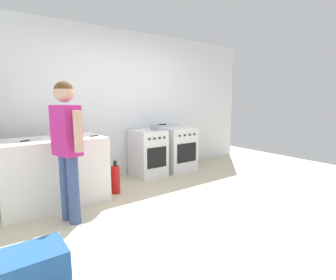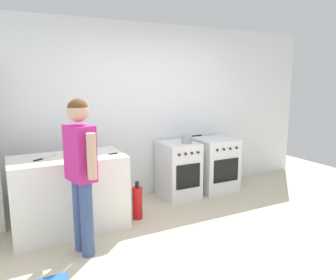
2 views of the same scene
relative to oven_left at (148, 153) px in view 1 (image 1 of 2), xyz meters
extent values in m
plane|color=beige|center=(-0.35, -1.58, -0.43)|extent=(8.00, 8.00, 0.00)
cube|color=silver|center=(-0.35, 0.37, 0.87)|extent=(6.00, 0.10, 2.60)
cube|color=silver|center=(-1.70, -0.38, 0.02)|extent=(1.30, 0.70, 0.90)
cube|color=silver|center=(0.00, 0.00, 0.00)|extent=(0.52, 0.60, 0.85)
cube|color=black|center=(0.00, -0.30, -0.03)|extent=(0.39, 0.01, 0.36)
cylinder|color=black|center=(-0.12, -0.12, 0.42)|extent=(0.17, 0.17, 0.01)
cylinder|color=black|center=(0.12, -0.12, 0.42)|extent=(0.17, 0.17, 0.01)
cylinder|color=black|center=(-0.12, 0.12, 0.42)|extent=(0.17, 0.17, 0.01)
cylinder|color=black|center=(0.12, 0.12, 0.42)|extent=(0.17, 0.17, 0.01)
cylinder|color=black|center=(-0.16, -0.31, 0.31)|extent=(0.04, 0.02, 0.04)
cylinder|color=black|center=(-0.05, -0.31, 0.31)|extent=(0.04, 0.02, 0.04)
cylinder|color=black|center=(0.05, -0.31, 0.31)|extent=(0.04, 0.02, 0.04)
cylinder|color=black|center=(0.16, -0.31, 0.31)|extent=(0.04, 0.02, 0.04)
cube|color=silver|center=(0.68, 0.00, 0.00)|extent=(0.61, 0.60, 0.85)
cube|color=black|center=(0.68, -0.30, -0.03)|extent=(0.46, 0.01, 0.36)
cylinder|color=black|center=(0.54, -0.12, 0.42)|extent=(0.19, 0.19, 0.01)
cylinder|color=black|center=(0.82, -0.12, 0.42)|extent=(0.19, 0.19, 0.01)
cylinder|color=black|center=(0.54, 0.12, 0.42)|extent=(0.19, 0.19, 0.01)
cylinder|color=black|center=(0.82, 0.12, 0.42)|extent=(0.19, 0.19, 0.01)
cylinder|color=black|center=(0.50, -0.31, 0.31)|extent=(0.04, 0.02, 0.04)
cylinder|color=black|center=(0.62, -0.31, 0.31)|extent=(0.04, 0.02, 0.04)
cylinder|color=black|center=(0.74, -0.31, 0.31)|extent=(0.04, 0.02, 0.04)
cylinder|color=black|center=(0.86, -0.31, 0.31)|extent=(0.04, 0.02, 0.04)
cylinder|color=gray|center=(0.09, -0.09, 0.48)|extent=(0.16, 0.16, 0.11)
cylinder|color=black|center=(0.26, -0.09, 0.52)|extent=(0.18, 0.02, 0.02)
cube|color=silver|center=(-1.36, -0.53, 0.48)|extent=(0.24, 0.06, 0.01)
cube|color=black|center=(-1.19, -0.51, 0.48)|extent=(0.11, 0.04, 0.01)
cube|color=silver|center=(-1.88, -0.33, 0.48)|extent=(0.20, 0.15, 0.01)
cube|color=black|center=(-2.02, -0.42, 0.48)|extent=(0.11, 0.08, 0.01)
cube|color=silver|center=(-1.59, -0.60, 0.48)|extent=(0.10, 0.03, 0.01)
cube|color=black|center=(-1.48, -0.58, 0.48)|extent=(0.11, 0.04, 0.01)
cylinder|color=#384C7A|center=(-1.66, -1.09, -0.03)|extent=(0.13, 0.13, 0.79)
cylinder|color=#384C7A|center=(-1.70, -0.93, -0.03)|extent=(0.13, 0.13, 0.79)
cube|color=#B7267A|center=(-1.68, -1.01, 0.64)|extent=(0.28, 0.38, 0.56)
cylinder|color=tan|center=(-1.63, -1.24, 0.65)|extent=(0.09, 0.09, 0.44)
cylinder|color=tan|center=(-1.74, -0.77, 0.65)|extent=(0.09, 0.09, 0.44)
sphere|color=tan|center=(-1.68, -1.01, 1.06)|extent=(0.21, 0.21, 0.21)
sphere|color=brown|center=(-1.68, -1.01, 1.08)|extent=(0.20, 0.20, 0.20)
cylinder|color=red|center=(-0.87, -0.48, -0.22)|extent=(0.13, 0.13, 0.42)
cylinder|color=black|center=(-0.87, -0.48, 0.03)|extent=(0.05, 0.05, 0.08)
cube|color=#235193|center=(-2.25, -1.92, -0.29)|extent=(0.52, 0.36, 0.28)
camera|label=1|loc=(-2.48, -4.00, 1.00)|focal=28.00mm
camera|label=2|loc=(-2.36, -4.22, 1.37)|focal=35.00mm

